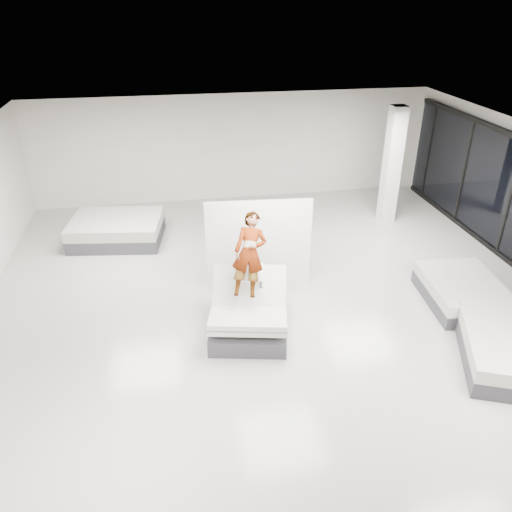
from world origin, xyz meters
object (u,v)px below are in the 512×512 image
person (250,267)px  flat_bed_left_far (117,230)px  column (392,166)px  flat_bed_right_far (462,292)px  remote (261,285)px  hero_bed (249,313)px  flat_bed_right_near (512,351)px  divider_panel (259,245)px

person → flat_bed_left_far: person is taller
column → flat_bed_left_far: bearing=-179.6°
person → flat_bed_right_far: person is taller
person → remote: person is taller
hero_bed → column: size_ratio=0.66×
flat_bed_right_near → column: 6.45m
person → remote: 0.45m
hero_bed → person: size_ratio=1.30×
person → remote: (0.14, -0.39, -0.19)m
remote → divider_panel: divider_panel is taller
remote → column: size_ratio=0.04×
divider_panel → flat_bed_left_far: bearing=142.1°
flat_bed_right_near → column: column is taller
divider_panel → flat_bed_right_near: (3.85, -3.34, -0.73)m
flat_bed_right_near → flat_bed_left_far: bearing=138.4°
remote → person: bearing=122.2°
flat_bed_right_near → hero_bed: bearing=157.1°
hero_bed → person: 0.90m
divider_panel → column: bearing=39.4°
divider_panel → flat_bed_right_far: (4.06, -1.38, -0.75)m
remote → flat_bed_right_near: bearing=-11.2°
person → flat_bed_right_far: size_ratio=0.79×
hero_bed → column: (4.69, 4.49, 1.24)m
person → divider_panel: bearing=83.8°
flat_bed_left_far → remote: bearing=-56.7°
person → flat_bed_right_near: person is taller
person → flat_bed_right_near: (4.24, -2.14, -0.91)m
hero_bed → divider_panel: bearing=73.1°
hero_bed → flat_bed_right_near: hero_bed is taller
column → hero_bed: bearing=-136.3°
divider_panel → flat_bed_left_far: size_ratio=0.90×
hero_bed → remote: size_ratio=15.13×
remote → flat_bed_right_far: 4.38m
divider_panel → flat_bed_right_near: size_ratio=0.89×
flat_bed_right_near → divider_panel: bearing=139.1°
flat_bed_right_far → flat_bed_right_near: bearing=-96.1°
hero_bed → person: (0.07, 0.32, 0.84)m
hero_bed → flat_bed_right_near: (4.31, -1.82, -0.07)m
person → flat_bed_right_far: bearing=9.6°
remote → column: column is taller
flat_bed_left_far → column: (7.44, 0.05, 1.29)m
remote → divider_panel: 1.60m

